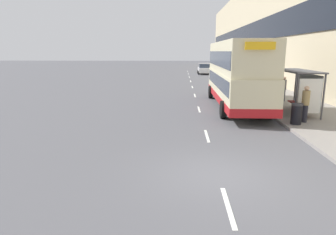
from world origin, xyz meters
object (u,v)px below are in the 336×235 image
pedestrian_1 (284,89)px  pedestrian_2 (305,104)px  bus_shelter (302,84)px  double_decker_bus_near (236,73)px  car_0 (204,69)px  pedestrian_3 (272,94)px  pedestrian_at_shelter (278,97)px  litter_bin (296,114)px

pedestrian_1 → pedestrian_2: size_ratio=0.96×
bus_shelter → pedestrian_2: (-0.63, -2.29, -0.78)m
double_decker_bus_near → pedestrian_2: double_decker_bus_near is taller
car_0 → pedestrian_1: size_ratio=2.34×
pedestrian_2 → bus_shelter: bearing=74.5°
bus_shelter → pedestrian_3: (-0.95, 2.30, -0.91)m
pedestrian_1 → car_0: bearing=97.5°
bus_shelter → double_decker_bus_near: size_ratio=0.37×
pedestrian_1 → pedestrian_at_shelter: bearing=-113.3°
car_0 → pedestrian_1: bearing=-82.5°
bus_shelter → pedestrian_3: bearing=112.4°
pedestrian_1 → bus_shelter: bearing=-96.0°
pedestrian_2 → pedestrian_3: bearing=93.9°
pedestrian_1 → pedestrian_3: bearing=-124.7°
double_decker_bus_near → car_0: double_decker_bus_near is taller
pedestrian_3 → double_decker_bus_near: bearing=173.4°
pedestrian_2 → pedestrian_1: bearing=80.7°
pedestrian_at_shelter → pedestrian_2: size_ratio=0.84×
car_0 → pedestrian_at_shelter: bearing=-86.1°
bus_shelter → pedestrian_1: (0.45, 4.33, -0.82)m
pedestrian_2 → pedestrian_3: 4.61m
bus_shelter → pedestrian_1: bus_shelter is taller
double_decker_bus_near → litter_bin: bearing=-68.8°
double_decker_bus_near → litter_bin: 5.97m
double_decker_bus_near → litter_bin: (2.08, -5.36, -1.62)m
pedestrian_2 → litter_bin: 0.88m
pedestrian_at_shelter → litter_bin: pedestrian_at_shelter is taller
double_decker_bus_near → pedestrian_at_shelter: (2.25, -1.72, -1.34)m
double_decker_bus_near → pedestrian_2: 5.67m
car_0 → pedestrian_3: (2.26, -29.89, 0.12)m
bus_shelter → pedestrian_at_shelter: (-1.04, 0.85, -0.93)m
double_decker_bus_near → pedestrian_2: size_ratio=6.17×
pedestrian_1 → double_decker_bus_near: bearing=-155.0°
pedestrian_at_shelter → pedestrian_1: size_ratio=0.88×
pedestrian_at_shelter → pedestrian_3: bearing=86.2°
bus_shelter → double_decker_bus_near: double_decker_bus_near is taller
pedestrian_at_shelter → pedestrian_2: bearing=-82.6°
car_0 → pedestrian_at_shelter: size_ratio=2.67×
car_0 → pedestrian_3: pedestrian_3 is taller
double_decker_bus_near → pedestrian_1: bearing=25.0°
car_0 → pedestrian_2: bearing=-85.7°
bus_shelter → double_decker_bus_near: 4.20m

